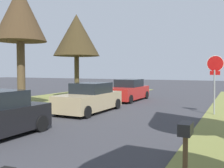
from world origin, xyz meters
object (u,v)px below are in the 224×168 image
at_px(stop_sign_far, 215,72).
at_px(street_tree_left_far, 76,36).
at_px(street_tree_left_mid_b, 20,15).
at_px(parked_sedan_red, 128,91).
at_px(curbside_mailbox, 186,137).
at_px(parked_sedan_tan, 90,99).

height_order(stop_sign_far, street_tree_left_far, street_tree_left_far).
bearing_deg(stop_sign_far, street_tree_left_far, 162.17).
relative_size(street_tree_left_mid_b, parked_sedan_red, 1.60).
bearing_deg(parked_sedan_red, street_tree_left_far, -169.96).
bearing_deg(curbside_mailbox, street_tree_left_far, 130.42).
relative_size(parked_sedan_red, curbside_mailbox, 3.48).
height_order(street_tree_left_mid_b, curbside_mailbox, street_tree_left_mid_b).
bearing_deg(parked_sedan_tan, street_tree_left_far, 129.50).
height_order(stop_sign_far, curbside_mailbox, stop_sign_far).
bearing_deg(stop_sign_far, parked_sedan_tan, -163.85).
bearing_deg(stop_sign_far, curbside_mailbox, -88.93).
bearing_deg(parked_sedan_red, parked_sedan_tan, -88.57).
distance_m(street_tree_left_mid_b, curbside_mailbox, 13.15).
xyz_separation_m(street_tree_left_mid_b, curbside_mailbox, (10.54, -6.54, -4.37)).
height_order(street_tree_left_far, parked_sedan_red, street_tree_left_far).
xyz_separation_m(stop_sign_far, parked_sedan_red, (-6.30, 4.06, -1.45)).
bearing_deg(parked_sedan_red, stop_sign_far, -32.79).
height_order(street_tree_left_far, curbside_mailbox, street_tree_left_far).
relative_size(stop_sign_far, parked_sedan_red, 0.67).
height_order(stop_sign_far, parked_sedan_tan, stop_sign_far).
relative_size(stop_sign_far, curbside_mailbox, 2.32).
bearing_deg(street_tree_left_far, stop_sign_far, -17.83).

